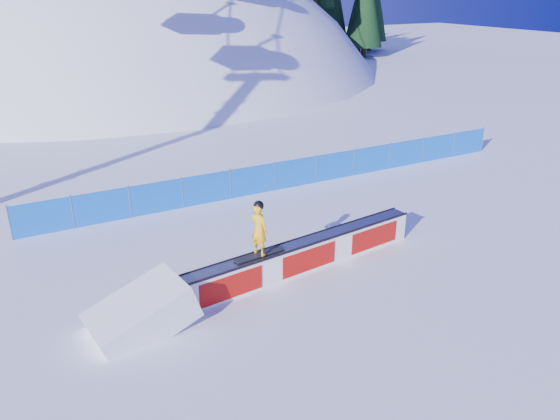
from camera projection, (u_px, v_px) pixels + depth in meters
ground at (359, 224)px, 19.53m from camera, size 160.00×160.00×0.00m
snow_hill at (125, 237)px, 60.51m from camera, size 64.00×64.00×64.00m
safety_fence at (296, 173)px, 22.95m from camera, size 22.05×0.05×1.30m
rail_box at (304, 256)px, 16.22m from camera, size 8.17×1.54×0.98m
snow_ramp at (143, 327)px, 13.68m from camera, size 2.80×1.94×1.63m
snowboarder at (259, 229)px, 14.88m from camera, size 1.58×0.64×1.63m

